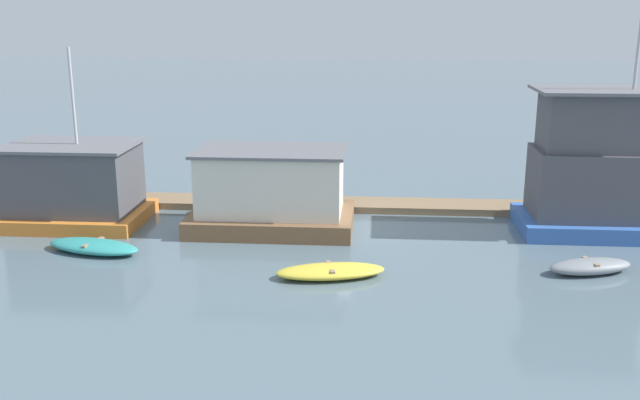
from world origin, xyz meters
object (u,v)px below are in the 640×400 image
object	(u,v)px
houseboat_blue	(592,169)
dinghy_yellow	(331,271)
dinghy_teal	(93,246)
houseboat_orange	(75,185)
mooring_post_near_right	(593,201)
mooring_post_far_left	(275,196)
dinghy_grey	(590,266)
mooring_post_near_left	(549,206)
houseboat_brown	(271,192)

from	to	relation	value
houseboat_blue	dinghy_yellow	distance (m)	11.74
dinghy_teal	dinghy_yellow	xyz separation A→B (m)	(8.83, -1.83, -0.01)
houseboat_orange	mooring_post_near_right	size ratio (longest dim) A/B	4.10
mooring_post_far_left	dinghy_teal	bearing A→B (deg)	-137.10
houseboat_orange	dinghy_teal	size ratio (longest dim) A/B	1.85
dinghy_grey	mooring_post_near_right	size ratio (longest dim) A/B	1.76
dinghy_teal	mooring_post_near_right	xyz separation A→B (m)	(19.36, 5.53, 0.65)
mooring_post_near_right	mooring_post_near_left	xyz separation A→B (m)	(-1.79, 0.00, -0.26)
dinghy_grey	mooring_post_near_left	world-z (taller)	mooring_post_near_left
dinghy_teal	mooring_post_near_right	bearing A→B (deg)	15.95
houseboat_blue	dinghy_grey	world-z (taller)	houseboat_blue
houseboat_brown	mooring_post_near_left	distance (m)	11.69
dinghy_teal	houseboat_blue	bearing A→B (deg)	12.14
dinghy_grey	mooring_post_far_left	distance (m)	13.21
mooring_post_near_right	mooring_post_far_left	world-z (taller)	mooring_post_near_right
dinghy_yellow	mooring_post_near_right	xyz separation A→B (m)	(10.53, 7.36, 0.67)
houseboat_orange	houseboat_brown	world-z (taller)	houseboat_orange
dinghy_teal	mooring_post_near_right	size ratio (longest dim) A/B	2.22
dinghy_grey	houseboat_orange	bearing A→B (deg)	167.33
dinghy_yellow	houseboat_blue	bearing A→B (deg)	30.61
houseboat_brown	mooring_post_far_left	size ratio (longest dim) A/B	4.04
houseboat_brown	dinghy_grey	xyz separation A→B (m)	(11.44, -4.27, -1.26)
houseboat_blue	dinghy_teal	bearing A→B (deg)	-167.86
houseboat_brown	houseboat_blue	size ratio (longest dim) A/B	0.74
dinghy_grey	dinghy_teal	bearing A→B (deg)	177.42
dinghy_grey	mooring_post_near_left	bearing A→B (deg)	89.71
houseboat_blue	mooring_post_near_left	bearing A→B (deg)	127.82
houseboat_orange	dinghy_grey	distance (m)	20.19
dinghy_teal	dinghy_grey	distance (m)	17.56
houseboat_brown	mooring_post_near_right	distance (m)	13.44
houseboat_orange	mooring_post_near_right	world-z (taller)	houseboat_orange
dinghy_teal	houseboat_brown	bearing A→B (deg)	29.67
houseboat_brown	houseboat_orange	bearing A→B (deg)	178.93
houseboat_brown	mooring_post_near_left	size ratio (longest dim) A/B	5.28
dinghy_yellow	mooring_post_far_left	world-z (taller)	mooring_post_far_left
dinghy_teal	mooring_post_near_right	world-z (taller)	mooring_post_near_right
houseboat_blue	dinghy_grey	xyz separation A→B (m)	(-1.20, -4.82, -2.29)
dinghy_teal	mooring_post_far_left	bearing A→B (deg)	42.90
houseboat_orange	mooring_post_far_left	world-z (taller)	houseboat_orange
houseboat_blue	mooring_post_near_right	distance (m)	2.33
dinghy_yellow	mooring_post_near_right	world-z (taller)	mooring_post_near_right
houseboat_orange	mooring_post_near_left	size ratio (longest dim) A/B	5.79
mooring_post_near_right	mooring_post_far_left	distance (m)	13.41
dinghy_yellow	mooring_post_far_left	xyz separation A→B (m)	(-2.88, 7.36, 0.60)
houseboat_blue	mooring_post_far_left	distance (m)	12.98
houseboat_blue	mooring_post_near_left	world-z (taller)	houseboat_blue
houseboat_blue	dinghy_teal	size ratio (longest dim) A/B	2.28
houseboat_blue	mooring_post_near_right	bearing A→B (deg)	67.37
houseboat_blue	mooring_post_near_left	distance (m)	2.70
houseboat_orange	dinghy_grey	bearing A→B (deg)	-12.67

